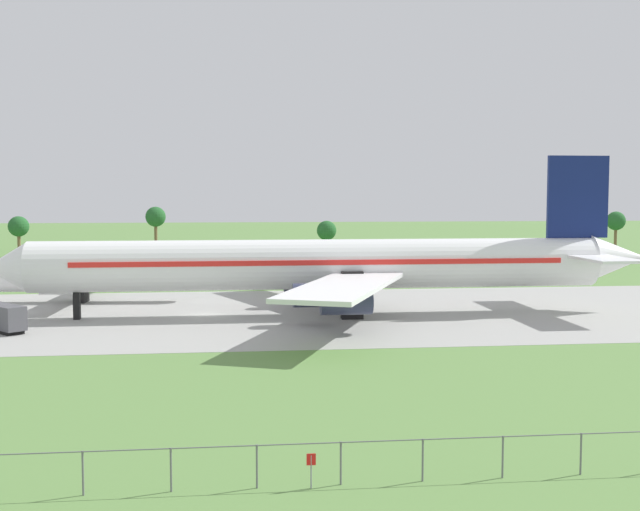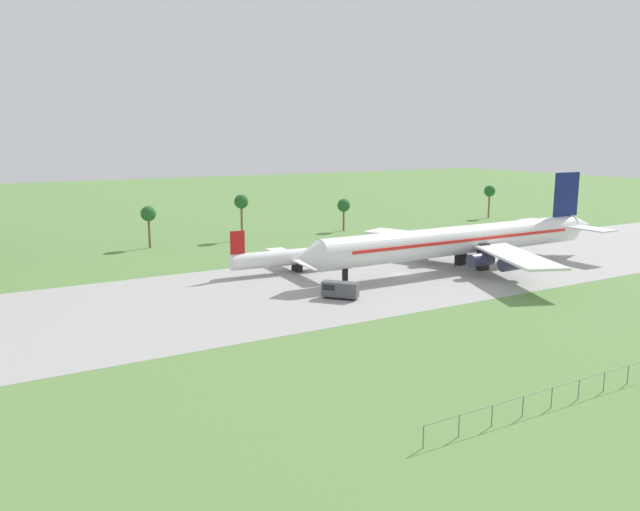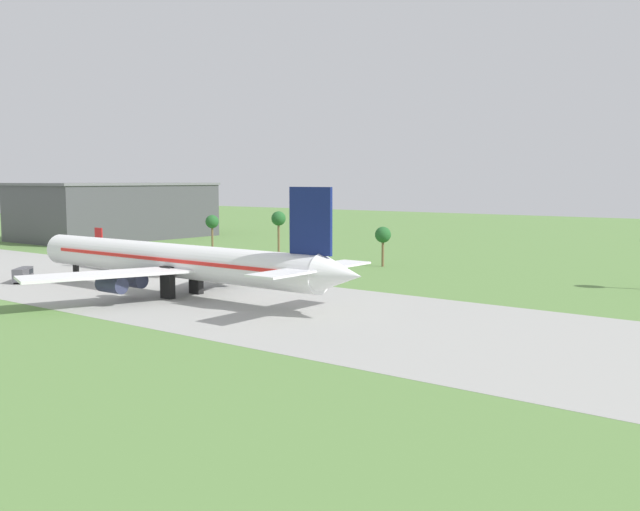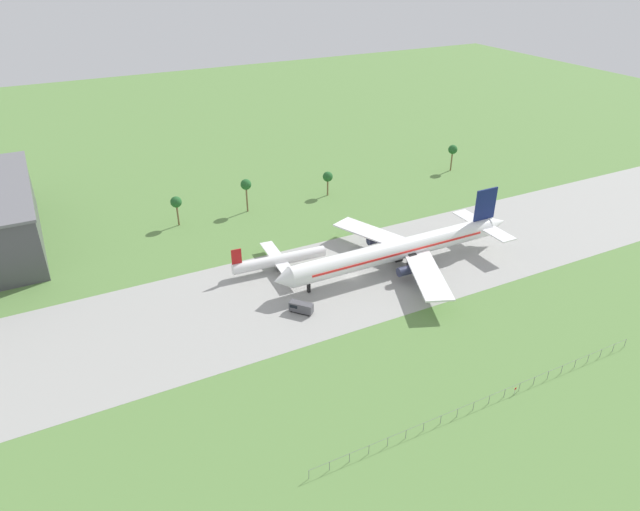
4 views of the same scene
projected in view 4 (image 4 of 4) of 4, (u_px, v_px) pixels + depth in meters
ground_plane at (352, 277)px, 156.62m from camera, size 600.00×600.00×0.00m
taxiway_strip at (352, 277)px, 156.61m from camera, size 320.00×44.00×0.02m
jet_airliner at (401, 249)px, 158.38m from camera, size 76.12×52.81×18.35m
regional_aircraft at (279, 260)px, 158.81m from camera, size 27.09×24.45×8.85m
baggage_tug at (301, 307)px, 140.89m from camera, size 5.43×5.82×2.80m
perimeter_fence at (490, 398)px, 113.09m from camera, size 80.10×0.10×2.10m
no_stopping_sign at (515, 390)px, 115.65m from camera, size 0.44×0.08×1.68m
palm_tree_row at (309, 177)px, 199.66m from camera, size 113.86×3.60×11.60m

